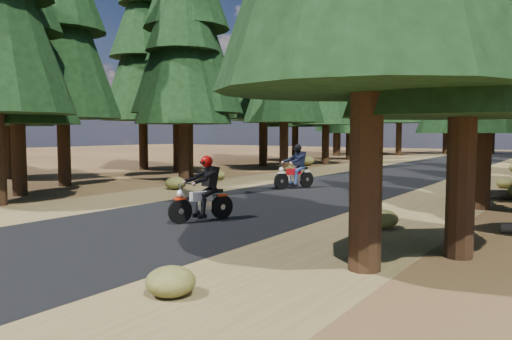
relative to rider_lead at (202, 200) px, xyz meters
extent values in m
plane|color=#49321A|center=(-0.50, 1.73, -0.56)|extent=(120.00, 120.00, 0.00)
cube|color=black|center=(-0.50, 6.73, -0.56)|extent=(6.00, 100.00, 0.01)
cube|color=brown|center=(-5.10, 6.73, -0.56)|extent=(3.20, 100.00, 0.01)
cube|color=brown|center=(4.10, 6.73, -0.56)|extent=(3.20, 100.00, 0.01)
cylinder|color=black|center=(5.16, -1.97, 2.36)|extent=(0.53, 0.53, 5.85)
cylinder|color=black|center=(-8.84, 0.38, 2.01)|extent=(0.51, 0.51, 5.15)
cone|color=black|center=(-8.84, 0.38, 5.23)|extent=(4.38, 4.38, 6.44)
cylinder|color=black|center=(6.26, -0.20, 1.99)|extent=(0.50, 0.50, 5.11)
cylinder|color=black|center=(-10.32, 3.27, 2.30)|extent=(0.53, 0.53, 5.73)
cone|color=black|center=(-10.32, 3.27, 5.88)|extent=(4.87, 4.87, 7.17)
cylinder|color=black|center=(-7.76, 7.91, 2.11)|extent=(0.51, 0.51, 5.34)
cone|color=black|center=(-7.76, 7.91, 5.45)|extent=(4.54, 4.54, 6.68)
cylinder|color=black|center=(5.55, 6.22, 1.69)|extent=(0.48, 0.48, 4.52)
cone|color=black|center=(5.55, 6.22, 4.52)|extent=(3.84, 3.84, 5.65)
cylinder|color=black|center=(-8.21, 8.70, 2.65)|extent=(0.56, 0.56, 6.43)
cone|color=black|center=(-8.21, 8.70, 6.67)|extent=(5.46, 5.46, 8.03)
cylinder|color=black|center=(-11.63, 11.67, 2.22)|extent=(0.52, 0.52, 5.56)
cone|color=black|center=(-11.63, 11.67, 5.69)|extent=(4.73, 4.73, 6.95)
cone|color=black|center=(-11.63, 11.67, 8.19)|extent=(3.62, 3.62, 5.01)
cylinder|color=black|center=(-6.86, 15.63, 2.29)|extent=(0.53, 0.53, 5.72)
cone|color=black|center=(-6.86, 15.63, 5.87)|extent=(4.86, 4.86, 7.15)
cone|color=black|center=(-6.86, 15.63, 8.44)|extent=(3.72, 3.72, 5.15)
cylinder|color=black|center=(-10.26, 18.58, 2.62)|extent=(0.55, 0.55, 6.37)
cone|color=black|center=(-10.26, 18.58, 6.60)|extent=(5.41, 5.41, 7.96)
cone|color=black|center=(-10.26, 18.58, 9.46)|extent=(4.14, 4.14, 5.73)
cylinder|color=black|center=(-7.50, 22.49, 2.25)|extent=(0.53, 0.53, 5.64)
cone|color=black|center=(-7.50, 22.49, 5.78)|extent=(4.79, 4.79, 7.05)
cone|color=black|center=(-7.50, 22.49, 8.32)|extent=(3.67, 3.67, 5.08)
cone|color=black|center=(-7.50, 22.49, 10.85)|extent=(2.54, 2.54, 4.23)
cylinder|color=black|center=(-11.36, 24.95, 2.16)|extent=(0.52, 0.52, 5.45)
cone|color=black|center=(-11.36, 24.95, 5.56)|extent=(4.63, 4.63, 6.81)
cone|color=black|center=(-11.36, 24.95, 8.01)|extent=(3.54, 3.54, 4.90)
cone|color=black|center=(-11.36, 24.95, 10.47)|extent=(2.45, 2.45, 4.09)
cylinder|color=black|center=(-8.62, 29.19, 1.64)|extent=(0.48, 0.48, 4.42)
cone|color=black|center=(-8.62, 29.19, 4.41)|extent=(3.76, 3.76, 5.52)
cone|color=black|center=(-8.62, 29.19, 6.40)|extent=(2.87, 2.87, 3.98)
cone|color=black|center=(-8.62, 29.19, 8.38)|extent=(1.99, 1.99, 3.31)
cylinder|color=black|center=(-12.29, 34.50, 1.81)|extent=(0.49, 0.49, 4.75)
cone|color=black|center=(-12.29, 34.50, 4.78)|extent=(4.04, 4.04, 5.93)
cone|color=black|center=(-12.29, 34.50, 6.91)|extent=(3.09, 3.09, 4.27)
cone|color=black|center=(-12.29, 34.50, 9.05)|extent=(2.14, 2.14, 3.56)
cylinder|color=black|center=(-14.50, 11.73, 2.44)|extent=(0.54, 0.54, 6.00)
cone|color=black|center=(-14.50, 11.73, 6.19)|extent=(5.10, 5.10, 7.50)
cone|color=black|center=(-14.50, 11.73, 8.89)|extent=(3.90, 3.90, 5.40)
cylinder|color=black|center=(-13.50, 23.73, 2.64)|extent=(0.56, 0.56, 6.40)
cone|color=black|center=(-13.50, 23.73, 6.64)|extent=(5.44, 5.44, 8.00)
cone|color=black|center=(-13.50, 23.73, 9.52)|extent=(4.16, 4.16, 5.76)
cylinder|color=black|center=(-15.50, 3.73, 2.04)|extent=(0.51, 0.51, 5.20)
cone|color=black|center=(-15.50, 3.73, 5.29)|extent=(4.42, 4.42, 6.50)
cone|color=black|center=(-15.50, 3.73, 7.63)|extent=(3.38, 3.38, 4.68)
cylinder|color=black|center=(-7.50, 38.73, 2.64)|extent=(0.56, 0.56, 6.40)
cone|color=black|center=(-7.50, 38.73, 6.64)|extent=(5.44, 5.44, 8.00)
cone|color=black|center=(-7.50, 38.73, 9.52)|extent=(4.16, 4.16, 5.76)
cone|color=black|center=(-7.50, 38.73, 12.40)|extent=(2.88, 2.88, 4.80)
cylinder|color=black|center=(-10.50, 41.73, 2.84)|extent=(0.57, 0.57, 6.80)
cone|color=black|center=(-10.50, 41.73, 7.09)|extent=(5.78, 5.78, 8.50)
cone|color=black|center=(-10.50, 41.73, 10.15)|extent=(4.42, 4.42, 6.12)
cone|color=black|center=(-10.50, 41.73, 13.21)|extent=(3.06, 3.06, 5.10)
cylinder|color=black|center=(-4.50, 44.73, 2.44)|extent=(0.54, 0.54, 6.00)
cone|color=black|center=(-4.50, 44.73, 6.19)|extent=(5.10, 5.10, 7.50)
cone|color=black|center=(-4.50, 44.73, 8.89)|extent=(3.90, 3.90, 5.40)
cone|color=black|center=(-4.50, 44.73, 11.59)|extent=(2.70, 2.70, 4.50)
cylinder|color=black|center=(-0.50, 47.73, 2.84)|extent=(0.57, 0.57, 6.80)
cone|color=black|center=(-0.50, 47.73, 7.09)|extent=(5.78, 5.78, 8.50)
cone|color=black|center=(-0.50, 47.73, 10.15)|extent=(4.42, 4.42, 6.12)
cone|color=black|center=(-0.50, 47.73, 13.21)|extent=(3.06, 3.06, 5.10)
cylinder|color=black|center=(-13.50, 37.73, 2.24)|extent=(0.52, 0.52, 5.60)
cone|color=black|center=(-13.50, 37.73, 5.74)|extent=(4.76, 4.76, 7.00)
cone|color=black|center=(-13.50, 37.73, 8.26)|extent=(3.64, 3.64, 5.04)
cone|color=black|center=(-13.50, 37.73, 10.78)|extent=(2.52, 2.52, 4.20)
ellipsoid|color=#474C1E|center=(3.41, -4.71, -0.35)|extent=(0.70, 0.70, 0.42)
ellipsoid|color=#474C1E|center=(-5.39, 13.96, -0.34)|extent=(0.75, 0.75, 0.45)
ellipsoid|color=#474C1E|center=(5.36, 12.74, -0.35)|extent=(0.71, 0.71, 0.42)
ellipsoid|color=#474C1E|center=(-7.92, 20.34, -0.22)|extent=(1.15, 1.15, 0.69)
ellipsoid|color=#474C1E|center=(-6.55, 8.83, -0.31)|extent=(0.84, 0.84, 0.51)
ellipsoid|color=#474C1E|center=(-5.52, 4.94, -0.31)|extent=(0.84, 0.84, 0.50)
ellipsoid|color=#474C1E|center=(4.14, 1.70, -0.34)|extent=(0.76, 0.76, 0.46)
cube|color=black|center=(0.00, 0.00, 0.58)|extent=(0.43, 0.34, 0.54)
sphere|color=#AE0706|center=(0.00, 0.00, 0.97)|extent=(0.39, 0.39, 0.30)
cube|color=black|center=(-1.71, 7.79, 0.65)|extent=(0.46, 0.38, 0.58)
sphere|color=black|center=(-1.71, 7.79, 1.07)|extent=(0.42, 0.42, 0.32)
camera|label=1|loc=(8.19, -9.69, 1.72)|focal=35.00mm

